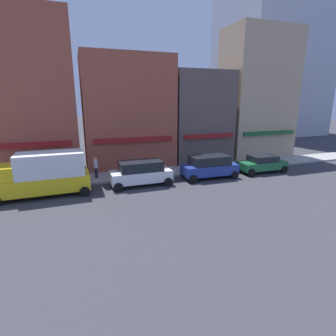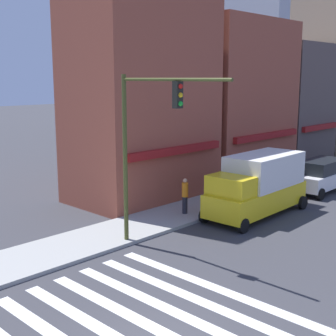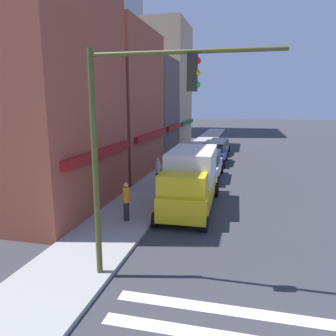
{
  "view_description": "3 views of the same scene",
  "coord_description": "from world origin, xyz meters",
  "px_view_note": "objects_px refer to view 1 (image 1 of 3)",
  "views": [
    {
      "loc": [
        14.03,
        -14.58,
        6.54
      ],
      "look_at": [
        20.81,
        4.7,
        1.2
      ],
      "focal_mm": 28.0,
      "sensor_mm": 36.0,
      "label": 1
    },
    {
      "loc": [
        -7.7,
        -7.73,
        6.77
      ],
      "look_at": [
        4.5,
        4.0,
        3.5
      ],
      "focal_mm": 50.0,
      "sensor_mm": 36.0,
      "label": 2
    },
    {
      "loc": [
        -4.25,
        2.1,
        5.47
      ],
      "look_at": [
        12.16,
        6.0,
        2.0
      ],
      "focal_mm": 35.0,
      "sensor_mm": 36.0,
      "label": 3
    }
  ],
  "objects_px": {
    "suv_white": "(141,172)",
    "pedestrian_green_top": "(67,172)",
    "sedan_green": "(262,163)",
    "pedestrian_white_shirt": "(96,167)",
    "pedestrian_orange_vest": "(9,175)",
    "suv_blue": "(209,166)",
    "box_truck_yellow": "(43,174)"
  },
  "relations": [
    {
      "from": "box_truck_yellow",
      "to": "suv_white",
      "type": "relative_size",
      "value": 1.33
    },
    {
      "from": "box_truck_yellow",
      "to": "pedestrian_orange_vest",
      "type": "relative_size",
      "value": 3.54
    },
    {
      "from": "suv_white",
      "to": "suv_blue",
      "type": "relative_size",
      "value": 0.99
    },
    {
      "from": "suv_white",
      "to": "sedan_green",
      "type": "height_order",
      "value": "suv_white"
    },
    {
      "from": "pedestrian_white_shirt",
      "to": "box_truck_yellow",
      "type": "bearing_deg",
      "value": -159.92
    },
    {
      "from": "box_truck_yellow",
      "to": "pedestrian_green_top",
      "type": "relative_size",
      "value": 3.54
    },
    {
      "from": "pedestrian_white_shirt",
      "to": "pedestrian_green_top",
      "type": "distance_m",
      "value": 2.43
    },
    {
      "from": "pedestrian_white_shirt",
      "to": "pedestrian_green_top",
      "type": "relative_size",
      "value": 1.0
    },
    {
      "from": "pedestrian_orange_vest",
      "to": "suv_white",
      "type": "bearing_deg",
      "value": -158.93
    },
    {
      "from": "box_truck_yellow",
      "to": "suv_blue",
      "type": "bearing_deg",
      "value": -1.55
    },
    {
      "from": "pedestrian_green_top",
      "to": "sedan_green",
      "type": "bearing_deg",
      "value": -61.36
    },
    {
      "from": "box_truck_yellow",
      "to": "sedan_green",
      "type": "xyz_separation_m",
      "value": [
        18.39,
        0.0,
        -0.75
      ]
    },
    {
      "from": "box_truck_yellow",
      "to": "suv_blue",
      "type": "relative_size",
      "value": 1.32
    },
    {
      "from": "pedestrian_orange_vest",
      "to": "pedestrian_green_top",
      "type": "height_order",
      "value": "same"
    },
    {
      "from": "box_truck_yellow",
      "to": "pedestrian_orange_vest",
      "type": "xyz_separation_m",
      "value": [
        -2.65,
        2.48,
        -0.51
      ]
    },
    {
      "from": "pedestrian_orange_vest",
      "to": "sedan_green",
      "type": "bearing_deg",
      "value": -151.1
    },
    {
      "from": "suv_blue",
      "to": "pedestrian_orange_vest",
      "type": "xyz_separation_m",
      "value": [
        -15.57,
        2.48,
        0.04
      ]
    },
    {
      "from": "sedan_green",
      "to": "pedestrian_white_shirt",
      "type": "relative_size",
      "value": 2.5
    },
    {
      "from": "box_truck_yellow",
      "to": "pedestrian_green_top",
      "type": "distance_m",
      "value": 2.37
    },
    {
      "from": "suv_white",
      "to": "pedestrian_white_shirt",
      "type": "xyz_separation_m",
      "value": [
        -3.2,
        2.73,
        0.04
      ]
    },
    {
      "from": "suv_blue",
      "to": "pedestrian_green_top",
      "type": "height_order",
      "value": "suv_blue"
    },
    {
      "from": "sedan_green",
      "to": "pedestrian_green_top",
      "type": "distance_m",
      "value": 17.03
    },
    {
      "from": "box_truck_yellow",
      "to": "pedestrian_orange_vest",
      "type": "bearing_deg",
      "value": 135.4
    },
    {
      "from": "sedan_green",
      "to": "pedestrian_orange_vest",
      "type": "relative_size",
      "value": 2.5
    },
    {
      "from": "suv_white",
      "to": "sedan_green",
      "type": "bearing_deg",
      "value": -0.43
    },
    {
      "from": "pedestrian_white_shirt",
      "to": "suv_blue",
      "type": "bearing_deg",
      "value": -32.85
    },
    {
      "from": "pedestrian_white_shirt",
      "to": "sedan_green",
      "type": "bearing_deg",
      "value": -26.88
    },
    {
      "from": "suv_white",
      "to": "suv_blue",
      "type": "bearing_deg",
      "value": -0.43
    },
    {
      "from": "suv_blue",
      "to": "pedestrian_white_shirt",
      "type": "relative_size",
      "value": 2.68
    },
    {
      "from": "suv_white",
      "to": "pedestrian_green_top",
      "type": "bearing_deg",
      "value": 161.22
    },
    {
      "from": "box_truck_yellow",
      "to": "suv_white",
      "type": "xyz_separation_m",
      "value": [
        6.9,
        0.0,
        -0.56
      ]
    },
    {
      "from": "suv_white",
      "to": "pedestrian_green_top",
      "type": "distance_m",
      "value": 5.74
    }
  ]
}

